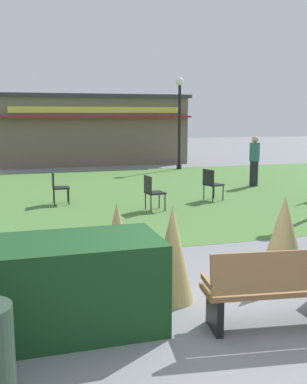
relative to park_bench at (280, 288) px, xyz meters
The scene contains 13 objects.
ground_plane 0.71m from the park_bench, 157.35° to the left, with size 80.00×80.00×0.00m, color slate.
lawn_patch 9.37m from the park_bench, 92.99° to the left, with size 36.00×12.00×0.01m, color #4C7A38.
park_bench is the anchor object (origin of this frame).
hedge_left 2.57m from the park_bench, 165.37° to the left, with size 2.48×1.10×1.04m, color #19421E.
ornamental_grass_behind_left 1.42m from the park_bench, 130.08° to the left, with size 0.57×0.57×1.27m, color tan.
ornamental_grass_behind_right 2.37m from the park_bench, 128.27° to the left, with size 0.57×0.57×1.20m, color tan.
ornamental_grass_behind_center 1.61m from the park_bench, 56.56° to the left, with size 0.71×0.71×1.26m, color tan.
lamppost_far 15.57m from the park_bench, 74.57° to the left, with size 0.36×0.36×3.98m.
food_kiosk 19.34m from the park_bench, 87.42° to the left, with size 9.11×5.21×3.34m.
cafe_chair_west 8.33m from the park_bench, 102.28° to the left, with size 0.45×0.45×0.89m.
cafe_chair_east 7.84m from the park_bench, 72.05° to the left, with size 0.55×0.55×0.89m.
cafe_chair_north 6.64m from the park_bench, 86.25° to the left, with size 0.48×0.48×0.89m.
person_strolling 10.71m from the park_bench, 62.85° to the left, with size 0.34×0.34×1.69m.
Camera 1 is at (-2.27, -4.51, 2.41)m, focal length 43.03 mm.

